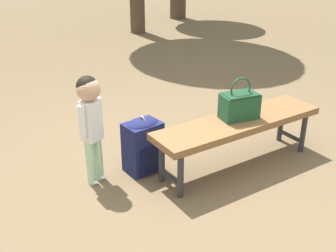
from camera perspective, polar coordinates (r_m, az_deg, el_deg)
The scene contains 5 objects.
ground_plane at distance 3.63m, azimuth 0.76°, elevation -6.90°, with size 40.00×40.00×0.00m, color brown.
park_bench at distance 3.66m, azimuth 9.59°, elevation 0.06°, with size 1.65×0.72×0.45m.
handbag at distance 3.62m, azimuth 9.72°, elevation 2.91°, with size 0.32×0.19×0.37m.
child_standing at distance 3.34m, azimuth -10.56°, elevation 1.66°, with size 0.21×0.19×0.93m.
backpack_large at distance 3.61m, azimuth -3.44°, elevation -2.41°, with size 0.36×0.32×0.52m.
Camera 1 is at (1.15, 2.85, 1.93)m, focal length 44.69 mm.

